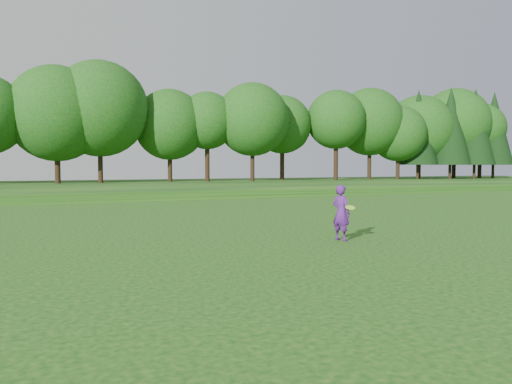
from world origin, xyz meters
name	(u,v)px	position (x,y,z in m)	size (l,w,h in m)	color
ground	(305,243)	(0.00, 0.00, 0.00)	(140.00, 140.00, 0.00)	#0B3C0F
berm	(117,187)	(0.00, 34.00, 0.30)	(130.00, 30.00, 0.60)	#0B3C0F
walking_path	(152,200)	(0.00, 20.00, 0.02)	(130.00, 1.60, 0.04)	gray
treeline	(109,106)	(0.00, 38.00, 8.10)	(104.00, 7.00, 15.00)	#0F4312
woman	(341,213)	(1.26, 0.02, 0.84)	(0.57, 0.81, 1.69)	#511A78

